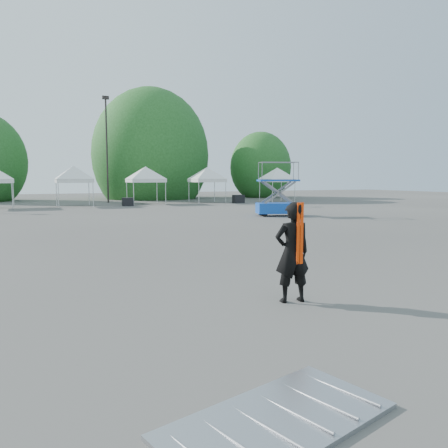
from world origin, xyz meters
name	(u,v)px	position (x,y,z in m)	size (l,w,h in m)	color
ground	(204,272)	(0.00, 0.00, 0.00)	(120.00, 120.00, 0.00)	#474442
light_pole_east	(107,143)	(3.00, 32.00, 5.52)	(0.60, 0.25, 9.80)	black
tree_mid_e	(151,156)	(9.00, 39.00, 4.84)	(5.12, 5.12, 7.79)	#382314
tree_far_e	(260,167)	(22.00, 37.00, 3.63)	(3.84, 3.84, 5.84)	#382314
tent_e	(74,169)	(-0.37, 27.91, 3.06)	(3.99, 3.99, 3.88)	silver
tent_f	(145,170)	(5.76, 28.67, 3.06)	(4.27, 4.27, 3.88)	silver
tent_g	(207,170)	(11.62, 28.59, 3.06)	(4.07, 4.07, 3.88)	silver
tent_h	(277,170)	(18.60, 27.43, 3.06)	(3.84, 3.84, 3.88)	silver
man	(292,252)	(0.56, -3.05, 0.93)	(0.73, 0.53, 1.86)	black
scissor_lift	(278,189)	(10.06, 13.16, 1.65)	(2.79, 1.95, 3.27)	#0B3C96
barrier_left	(277,420)	(-1.80, -6.45, 0.04)	(2.47, 1.67, 0.07)	#9C9EA4
crate_mid	(128,202)	(3.68, 26.51, 0.35)	(0.89, 0.69, 0.69)	black
crate_east	(238,199)	(14.01, 26.70, 0.38)	(0.97, 0.75, 0.75)	black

